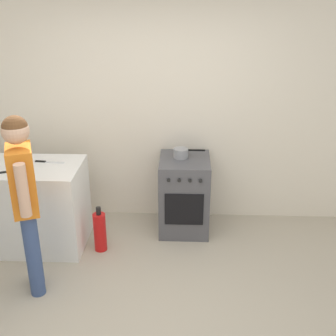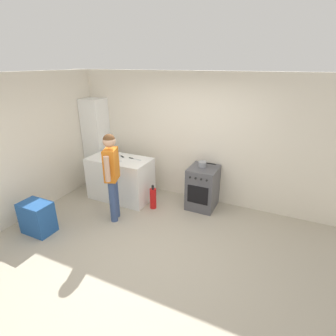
{
  "view_description": "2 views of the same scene",
  "coord_description": "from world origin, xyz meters",
  "px_view_note": "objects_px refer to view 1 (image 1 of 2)",
  "views": [
    {
      "loc": [
        0.34,
        -2.63,
        2.53
      ],
      "look_at": [
        0.19,
        1.0,
        0.99
      ],
      "focal_mm": 45.0,
      "sensor_mm": 36.0,
      "label": 1
    },
    {
      "loc": [
        1.71,
        -2.96,
        2.74
      ],
      "look_at": [
        -0.14,
        1.0,
        0.97
      ],
      "focal_mm": 28.0,
      "sensor_mm": 36.0,
      "label": 2
    }
  ],
  "objects_px": {
    "pot": "(181,153)",
    "person": "(24,192)",
    "knife_paring": "(18,160)",
    "knife_chef": "(48,162)",
    "knife_utility": "(11,172)",
    "oven_left": "(184,194)",
    "fire_extinguisher": "(100,231)"
  },
  "relations": [
    {
      "from": "oven_left",
      "to": "pot",
      "type": "bearing_deg",
      "value": 130.27
    },
    {
      "from": "pot",
      "to": "knife_utility",
      "type": "relative_size",
      "value": 1.39
    },
    {
      "from": "oven_left",
      "to": "fire_extinguisher",
      "type": "bearing_deg",
      "value": -151.22
    },
    {
      "from": "knife_utility",
      "to": "fire_extinguisher",
      "type": "xyz_separation_m",
      "value": [
        0.82,
        0.05,
        -0.69
      ]
    },
    {
      "from": "knife_utility",
      "to": "pot",
      "type": "bearing_deg",
      "value": 19.25
    },
    {
      "from": "knife_utility",
      "to": "knife_chef",
      "type": "height_order",
      "value": "same"
    },
    {
      "from": "oven_left",
      "to": "knife_chef",
      "type": "bearing_deg",
      "value": -169.05
    },
    {
      "from": "pot",
      "to": "fire_extinguisher",
      "type": "xyz_separation_m",
      "value": [
        -0.83,
        -0.52,
        -0.69
      ]
    },
    {
      "from": "pot",
      "to": "knife_utility",
      "type": "height_order",
      "value": "pot"
    },
    {
      "from": "pot",
      "to": "person",
      "type": "xyz_separation_m",
      "value": [
        -1.3,
        -1.16,
        0.08
      ]
    },
    {
      "from": "oven_left",
      "to": "knife_utility",
      "type": "xyz_separation_m",
      "value": [
        -1.69,
        -0.53,
        0.48
      ]
    },
    {
      "from": "person",
      "to": "knife_utility",
      "type": "bearing_deg",
      "value": 121.18
    },
    {
      "from": "knife_paring",
      "to": "person",
      "type": "height_order",
      "value": "person"
    },
    {
      "from": "person",
      "to": "fire_extinguisher",
      "type": "xyz_separation_m",
      "value": [
        0.46,
        0.64,
        -0.76
      ]
    },
    {
      "from": "person",
      "to": "knife_paring",
      "type": "bearing_deg",
      "value": 114.32
    },
    {
      "from": "oven_left",
      "to": "knife_utility",
      "type": "distance_m",
      "value": 1.83
    },
    {
      "from": "oven_left",
      "to": "person",
      "type": "distance_m",
      "value": 1.83
    },
    {
      "from": "pot",
      "to": "knife_chef",
      "type": "bearing_deg",
      "value": -166.91
    },
    {
      "from": "oven_left",
      "to": "knife_paring",
      "type": "relative_size",
      "value": 4.37
    },
    {
      "from": "knife_utility",
      "to": "fire_extinguisher",
      "type": "height_order",
      "value": "knife_utility"
    },
    {
      "from": "knife_utility",
      "to": "knife_chef",
      "type": "xyz_separation_m",
      "value": [
        0.29,
        0.26,
        -0.0
      ]
    },
    {
      "from": "knife_utility",
      "to": "knife_paring",
      "type": "bearing_deg",
      "value": 98.07
    },
    {
      "from": "knife_utility",
      "to": "fire_extinguisher",
      "type": "relative_size",
      "value": 0.49
    },
    {
      "from": "oven_left",
      "to": "knife_paring",
      "type": "xyz_separation_m",
      "value": [
        -1.73,
        -0.24,
        0.48
      ]
    },
    {
      "from": "knife_chef",
      "to": "person",
      "type": "distance_m",
      "value": 0.85
    },
    {
      "from": "knife_chef",
      "to": "oven_left",
      "type": "bearing_deg",
      "value": 10.95
    },
    {
      "from": "fire_extinguisher",
      "to": "knife_utility",
      "type": "bearing_deg",
      "value": -176.31
    },
    {
      "from": "pot",
      "to": "knife_paring",
      "type": "height_order",
      "value": "pot"
    },
    {
      "from": "oven_left",
      "to": "knife_paring",
      "type": "distance_m",
      "value": 1.81
    },
    {
      "from": "knife_utility",
      "to": "oven_left",
      "type": "bearing_deg",
      "value": 17.45
    },
    {
      "from": "oven_left",
      "to": "knife_chef",
      "type": "xyz_separation_m",
      "value": [
        -1.4,
        -0.27,
        0.48
      ]
    },
    {
      "from": "oven_left",
      "to": "fire_extinguisher",
      "type": "relative_size",
      "value": 1.7
    }
  ]
}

